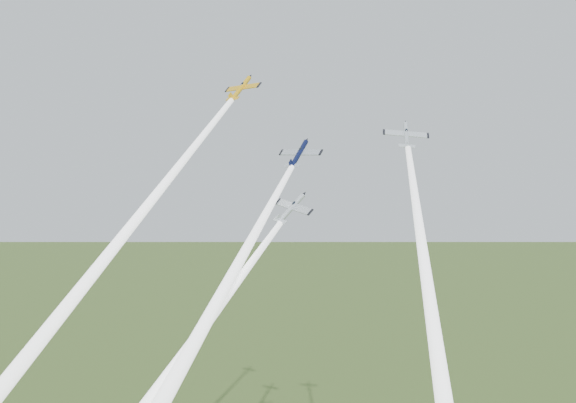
{
  "coord_description": "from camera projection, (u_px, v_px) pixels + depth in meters",
  "views": [
    {
      "loc": [
        50.08,
        -112.93,
        96.81
      ],
      "look_at": [
        0.0,
        -6.0,
        92.0
      ],
      "focal_mm": 45.0,
      "sensor_mm": 36.0,
      "label": 1
    }
  ],
  "objects": [
    {
      "name": "plane_yellow",
      "position": [
        241.0,
        88.0,
        128.6
      ],
      "size": [
        9.49,
        8.65,
        6.73
      ],
      "primitive_type": null,
      "rotation": [
        0.76,
        -0.03,
        -0.25
      ],
      "color": "gold"
    },
    {
      "name": "smoke_trail_yellow",
      "position": [
        102.0,
        262.0,
        106.76
      ],
      "size": [
        16.94,
        55.81,
        54.03
      ],
      "primitive_type": null,
      "rotation": [
        -0.81,
        0.0,
        -0.25
      ],
      "color": "white"
    },
    {
      "name": "plane_silver_right",
      "position": [
        406.0,
        135.0,
        120.16
      ],
      "size": [
        9.3,
        9.1,
        6.79
      ],
      "primitive_type": null,
      "rotation": [
        0.76,
        0.08,
        0.41
      ],
      "color": "silver"
    },
    {
      "name": "smoke_trail_silver_low",
      "position": [
        171.0,
        372.0,
        100.84
      ],
      "size": [
        18.43,
        42.14,
        41.91
      ],
      "primitive_type": null,
      "rotation": [
        -0.81,
        0.0,
        -0.37
      ],
      "color": "white"
    },
    {
      "name": "plane_navy",
      "position": [
        299.0,
        154.0,
        122.56
      ],
      "size": [
        9.01,
        7.69,
        6.67
      ],
      "primitive_type": null,
      "rotation": [
        0.76,
        0.02,
        -0.11
      ],
      "color": "#0C1134"
    },
    {
      "name": "smoke_trail_navy",
      "position": [
        218.0,
        300.0,
        104.02
      ],
      "size": [
        7.54,
        42.88,
        40.7
      ],
      "primitive_type": null,
      "rotation": [
        -0.81,
        0.0,
        -0.11
      ],
      "color": "white"
    },
    {
      "name": "smoke_trail_silver_right",
      "position": [
        431.0,
        313.0,
        95.01
      ],
      "size": [
        22.13,
        46.58,
        47.05
      ],
      "primitive_type": null,
      "rotation": [
        -0.81,
        0.0,
        0.41
      ],
      "color": "white"
    },
    {
      "name": "plane_silver_low",
      "position": [
        291.0,
        208.0,
        116.16
      ],
      "size": [
        10.53,
        8.69,
        7.79
      ],
      "primitive_type": null,
      "rotation": [
        0.76,
        0.19,
        -0.37
      ],
      "color": "#B0B7BF"
    }
  ]
}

